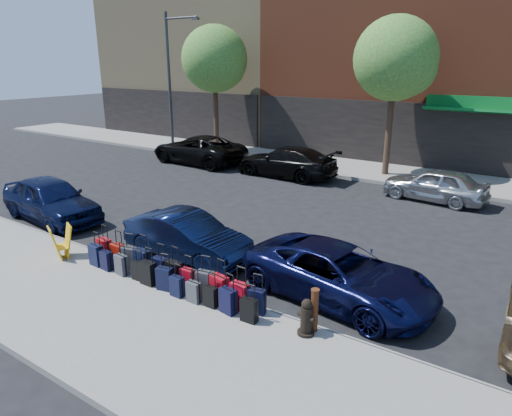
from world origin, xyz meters
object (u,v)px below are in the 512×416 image
Objects in this scene: car_far_0 at (198,149)px; car_far_1 at (286,162)px; bollard at (314,309)px; car_near_0 at (51,199)px; car_far_2 at (435,184)px; tree_left at (217,61)px; display_rack at (61,242)px; car_near_2 at (339,274)px; suitcase_front_5 at (174,274)px; car_near_1 at (187,236)px; tree_center at (398,61)px; fire_hydrant at (306,318)px; streetlight at (171,74)px.

car_far_0 is 1.09× the size of car_far_1.
car_far_1 is at bearing 122.64° from bollard.
car_near_0 is 1.12× the size of car_far_2.
tree_left reaches higher than display_rack.
car_near_2 is 0.92× the size of car_far_1.
car_far_0 is at bearing -75.29° from tree_left.
suitcase_front_5 is (9.91, -14.31, -4.94)m from tree_left.
tree_left is at bearing 17.42° from car_near_0.
car_near_1 is 12.79m from car_far_0.
display_rack is (-7.54, -0.66, -0.03)m from bollard.
car_far_2 is at bearing 91.70° from bollard.
tree_left is 1.55× the size of car_near_2.
car_far_0 is (-5.42, 12.14, 0.16)m from display_rack.
suitcase_front_5 is 14.82m from car_far_0.
tree_center is 1.43× the size of car_far_1.
fire_hydrant is 17.39m from car_far_0.
suitcase_front_5 is 1.29× the size of fire_hydrant.
car_near_2 reaches higher than suitcase_front_5.
streetlight is 1.99× the size of car_far_2.
display_rack is 4.06m from car_near_0.
car_far_2 is at bearing 80.09° from suitcase_front_5.
fire_hydrant is (3.69, -0.06, 0.05)m from suitcase_front_5.
suitcase_front_5 is at bearing 30.98° from display_rack.
bollard is 17.32m from car_far_0.
car_far_1 is at bearing 92.74° from car_far_0.
suitcase_front_5 reaches higher than display_rack.
tree_left is 9.23× the size of fire_hydrant.
streetlight is at bearing -177.02° from tree_center.
car_near_1 is (-1.10, 1.72, 0.18)m from suitcase_front_5.
streetlight reaches higher than fire_hydrant.
car_far_0 reaches higher than car_far_1.
car_near_0 is at bearing 99.82° from car_near_2.
car_near_0 is at bearing -41.38° from car_far_2.
car_near_1 is (-1.69, -12.59, -4.76)m from tree_center.
bollard is at bearing 34.57° from car_far_1.
car_near_1 is (-4.79, 1.78, 0.14)m from fire_hydrant.
tree_center is 0.91× the size of streetlight.
bollard is 5.12m from car_near_1.
car_near_2 is (16.37, -11.70, -4.01)m from streetlight.
tree_center is at bearing -129.39° from car_far_2.
car_near_0 reaches higher than car_far_2.
car_far_0 is 1.37× the size of car_far_2.
tree_center reaches higher than display_rack.
bollard is at bearing 28.11° from display_rack.
fire_hydrant is 0.20× the size of car_near_1.
car_near_0 reaches higher than fire_hydrant.
tree_left is 20.26m from bollard.
tree_center is at bearing -25.62° from car_near_0.
tree_left is 1.43× the size of car_far_1.
streetlight is 1.77× the size of car_near_0.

